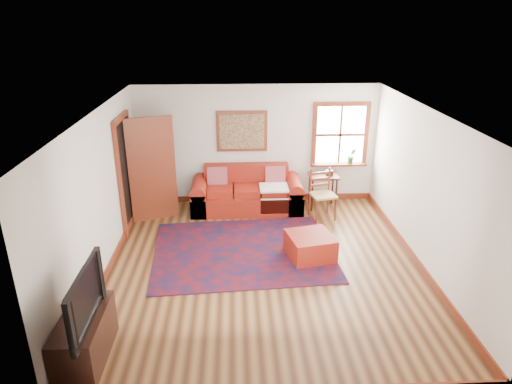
{
  "coord_description": "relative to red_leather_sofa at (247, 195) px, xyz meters",
  "views": [
    {
      "loc": [
        -0.44,
        -6.44,
        3.86
      ],
      "look_at": [
        -0.11,
        0.6,
        1.05
      ],
      "focal_mm": 32.0,
      "sensor_mm": 36.0,
      "label": 1
    }
  ],
  "objects": [
    {
      "name": "ground",
      "position": [
        0.22,
        -2.31,
        -0.29
      ],
      "size": [
        5.5,
        5.5,
        0.0
      ],
      "primitive_type": "plane",
      "color": "#442512",
      "rests_on": "ground"
    },
    {
      "name": "room_envelope",
      "position": [
        0.22,
        -2.3,
        1.36
      ],
      "size": [
        5.04,
        5.54,
        2.52
      ],
      "color": "silver",
      "rests_on": "ground"
    },
    {
      "name": "window",
      "position": [
        2.0,
        0.39,
        1.02
      ],
      "size": [
        1.18,
        0.2,
        1.38
      ],
      "color": "white",
      "rests_on": "ground"
    },
    {
      "name": "doorway",
      "position": [
        -1.99,
        -0.53,
        0.78
      ],
      "size": [
        0.89,
        1.08,
        2.14
      ],
      "color": "black",
      "rests_on": "ground"
    },
    {
      "name": "framed_artwork",
      "position": [
        -0.08,
        0.4,
        1.26
      ],
      "size": [
        1.05,
        0.07,
        0.85
      ],
      "color": "maroon",
      "rests_on": "ground"
    },
    {
      "name": "persian_rug",
      "position": [
        -0.13,
        -1.83,
        -0.28
      ],
      "size": [
        3.18,
        2.62,
        0.02
      ],
      "primitive_type": "cube",
      "rotation": [
        0.0,
        0.0,
        0.07
      ],
      "color": "#550C12",
      "rests_on": "ground"
    },
    {
      "name": "red_leather_sofa",
      "position": [
        0.0,
        0.0,
        0.0
      ],
      "size": [
        2.26,
        0.93,
        0.88
      ],
      "color": "maroon",
      "rests_on": "ground"
    },
    {
      "name": "red_ottoman",
      "position": [
        0.99,
        -2.08,
        -0.09
      ],
      "size": [
        0.84,
        0.84,
        0.41
      ],
      "primitive_type": "cube",
      "rotation": [
        0.0,
        0.0,
        0.21
      ],
      "color": "maroon",
      "rests_on": "ground"
    },
    {
      "name": "side_table",
      "position": [
        1.58,
        -0.01,
        0.3
      ],
      "size": [
        0.6,
        0.45,
        0.71
      ],
      "color": "#331811",
      "rests_on": "ground"
    },
    {
      "name": "ladder_back_chair",
      "position": [
        1.47,
        -0.49,
        0.24
      ],
      "size": [
        0.55,
        0.53,
        0.98
      ],
      "color": "tan",
      "rests_on": "ground"
    },
    {
      "name": "media_cabinet",
      "position": [
        -2.03,
        -4.34,
        0.0
      ],
      "size": [
        0.48,
        1.07,
        0.59
      ],
      "primitive_type": "cube",
      "color": "#331811",
      "rests_on": "ground"
    },
    {
      "name": "television",
      "position": [
        -2.01,
        -4.45,
        0.63
      ],
      "size": [
        0.15,
        1.15,
        0.66
      ],
      "primitive_type": "imported",
      "rotation": [
        0.0,
        0.0,
        1.57
      ],
      "color": "black",
      "rests_on": "media_cabinet"
    },
    {
      "name": "candle_hurricane",
      "position": [
        -1.98,
        -3.95,
        0.38
      ],
      "size": [
        0.12,
        0.12,
        0.18
      ],
      "color": "silver",
      "rests_on": "media_cabinet"
    }
  ]
}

